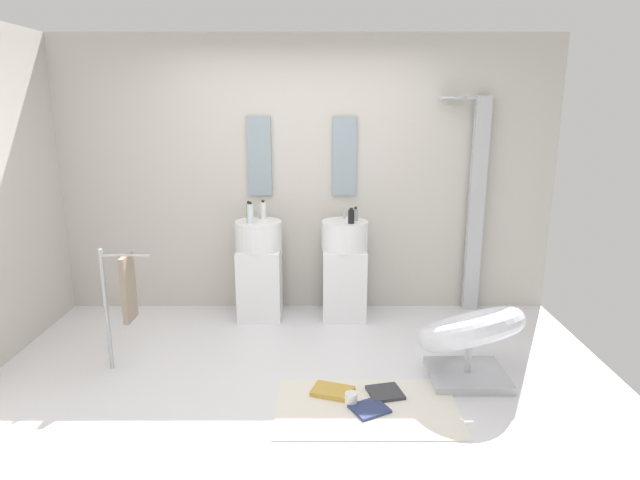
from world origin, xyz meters
TOP-DOWN VIEW (x-y plane):
  - ground_plane at (0.00, 0.00)m, footprint 4.80×3.60m
  - rear_partition at (0.00, 1.65)m, footprint 4.80×0.10m
  - pedestal_sink_left at (-0.40, 1.33)m, footprint 0.43×0.43m
  - pedestal_sink_right at (0.40, 1.33)m, footprint 0.43×0.43m
  - vanity_mirror_left at (-0.40, 1.58)m, footprint 0.22×0.03m
  - vanity_mirror_right at (0.40, 1.58)m, footprint 0.22×0.03m
  - shower_column at (1.64, 1.53)m, footprint 0.49×0.24m
  - lounge_chair at (1.26, 0.11)m, footprint 1.09×1.09m
  - towel_rack at (-1.28, 0.28)m, footprint 0.37×0.22m
  - area_rug at (0.48, -0.29)m, footprint 1.22×0.74m
  - magazine_charcoal at (0.62, -0.12)m, footprint 0.27×0.26m
  - magazine_navy at (0.50, -0.33)m, footprint 0.29×0.28m
  - magazine_ochre at (0.26, -0.12)m, footprint 0.32×0.27m
  - coffee_mug at (0.38, -0.26)m, footprint 0.08×0.08m
  - soap_bottle_clear at (-0.46, 1.23)m, footprint 0.06×0.06m
  - soap_bottle_black at (0.45, 1.23)m, footprint 0.06×0.06m
  - soap_bottle_white at (-0.36, 1.44)m, footprint 0.05×0.05m
  - soap_bottle_grey at (0.50, 1.36)m, footprint 0.04×0.04m
  - soap_bottle_green at (-0.47, 1.25)m, footprint 0.04×0.04m

SIDE VIEW (x-z plane):
  - ground_plane at x=0.00m, z-range -0.04..0.00m
  - area_rug at x=0.48m, z-range 0.00..0.01m
  - magazine_navy at x=0.50m, z-range 0.01..0.03m
  - magazine_charcoal at x=0.62m, z-range 0.01..0.03m
  - magazine_ochre at x=0.26m, z-range 0.01..0.04m
  - coffee_mug at x=0.38m, z-range 0.01..0.10m
  - lounge_chair at x=1.26m, z-range 0.03..0.67m
  - pedestal_sink_left at x=-0.40m, z-range -0.04..1.00m
  - pedestal_sink_right at x=0.40m, z-range -0.04..1.00m
  - towel_rack at x=-1.28m, z-range 0.15..1.10m
  - soap_bottle_grey at x=0.50m, z-range 0.93..1.05m
  - soap_bottle_black at x=0.45m, z-range 0.93..1.07m
  - soap_bottle_white at x=-0.36m, z-range 0.93..1.10m
  - soap_bottle_clear at x=-0.46m, z-range 0.93..1.12m
  - soap_bottle_green at x=-0.47m, z-range 0.93..1.12m
  - shower_column at x=1.64m, z-range 0.05..2.10m
  - rear_partition at x=0.00m, z-range 0.00..2.60m
  - vanity_mirror_left at x=-0.40m, z-range 1.13..1.86m
  - vanity_mirror_right at x=0.40m, z-range 1.13..1.86m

